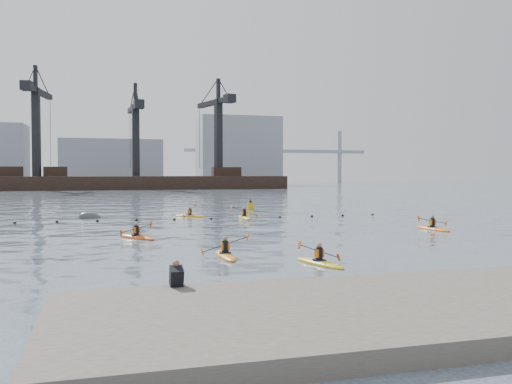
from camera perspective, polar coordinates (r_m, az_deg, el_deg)
ground at (r=23.14m, az=3.47°, el=-7.48°), size 400.00×400.00×0.00m
quay at (r=15.12m, az=15.05°, el=-12.66°), size 18.00×7.12×1.77m
float_line at (r=44.80m, az=-6.71°, el=-2.86°), size 33.24×0.73×0.24m
barge_pier at (r=131.76m, az=-12.61°, el=1.12°), size 72.00×19.30×29.50m
skyline at (r=172.18m, az=-12.56°, el=3.76°), size 141.00×28.00×22.00m
kayaker_0 at (r=24.84m, az=-3.26°, el=-6.59°), size 2.26×3.30×1.17m
kayaker_1 at (r=22.95m, az=6.67°, el=-7.33°), size 2.16×3.25×1.16m
kayaker_2 at (r=32.54m, az=-12.48°, el=-4.59°), size 2.36×3.15×1.06m
kayaker_3 at (r=45.64m, az=-1.24°, el=-2.66°), size 2.37×3.45×1.27m
kayaker_4 at (r=38.40m, az=18.07°, el=-3.64°), size 2.34×3.50×1.11m
kayaker_5 at (r=47.82m, az=-6.97°, el=-2.47°), size 2.66×2.44×1.23m
mooring_buoy at (r=48.05m, az=-17.01°, el=-2.64°), size 2.34×1.60×1.38m
nav_buoy at (r=55.84m, az=-0.61°, el=-1.51°), size 0.71×0.71×1.29m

